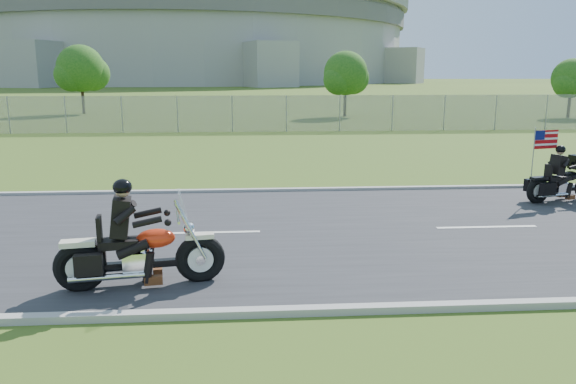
{
  "coord_description": "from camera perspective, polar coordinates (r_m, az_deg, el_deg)",
  "views": [
    {
      "loc": [
        -1.1,
        -11.35,
        3.36
      ],
      "look_at": [
        -0.31,
        0.0,
        0.88
      ],
      "focal_mm": 35.0,
      "sensor_mm": 36.0,
      "label": 1
    }
  ],
  "objects": [
    {
      "name": "ground",
      "position": [
        11.89,
        1.48,
        -4.15
      ],
      "size": [
        420.0,
        420.0,
        0.0
      ],
      "primitive_type": "plane",
      "color": "#344B17",
      "rests_on": "ground"
    },
    {
      "name": "road",
      "position": [
        11.88,
        1.48,
        -4.05
      ],
      "size": [
        120.0,
        8.0,
        0.04
      ],
      "primitive_type": "cube",
      "color": "#28282B",
      "rests_on": "ground"
    },
    {
      "name": "curb_north",
      "position": [
        15.79,
        0.09,
        0.17
      ],
      "size": [
        120.0,
        0.18,
        0.12
      ],
      "primitive_type": "cube",
      "color": "#9E9B93",
      "rests_on": "ground"
    },
    {
      "name": "curb_south",
      "position": [
        8.09,
        4.27,
        -11.91
      ],
      "size": [
        120.0,
        0.18,
        0.12
      ],
      "primitive_type": "cube",
      "color": "#9E9B93",
      "rests_on": "ground"
    },
    {
      "name": "fence",
      "position": [
        31.68,
        -11.17,
        7.77
      ],
      "size": [
        60.0,
        0.03,
        2.0
      ],
      "primitive_type": "cube",
      "color": "gray",
      "rests_on": "ground"
    },
    {
      "name": "stadium",
      "position": [
        182.74,
        -10.33,
        15.92
      ],
      "size": [
        140.4,
        140.4,
        29.2
      ],
      "color": "#A3A099",
      "rests_on": "ground"
    },
    {
      "name": "tree_fence_near",
      "position": [
        42.0,
        5.91,
        11.68
      ],
      "size": [
        3.52,
        3.28,
        4.75
      ],
      "color": "#382316",
      "rests_on": "ground"
    },
    {
      "name": "tree_fence_mid",
      "position": [
        47.17,
        -20.23,
        11.47
      ],
      "size": [
        3.96,
        3.69,
        5.3
      ],
      "color": "#382316",
      "rests_on": "ground"
    },
    {
      "name": "tree_fence_far",
      "position": [
        45.68,
        26.88,
        10.08
      ],
      "size": [
        3.08,
        2.87,
        4.2
      ],
      "color": "#382316",
      "rests_on": "ground"
    },
    {
      "name": "motorcycle_lead",
      "position": [
        9.1,
        -14.99,
        -6.1
      ],
      "size": [
        2.62,
        0.9,
        1.77
      ],
      "rotation": [
        0.0,
        0.0,
        0.16
      ],
      "color": "black",
      "rests_on": "ground"
    },
    {
      "name": "motorcycle_follow",
      "position": [
        16.15,
        26.11,
        0.87
      ],
      "size": [
        2.19,
        0.97,
        1.86
      ],
      "rotation": [
        0.0,
        0.0,
        0.25
      ],
      "color": "black",
      "rests_on": "ground"
    }
  ]
}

